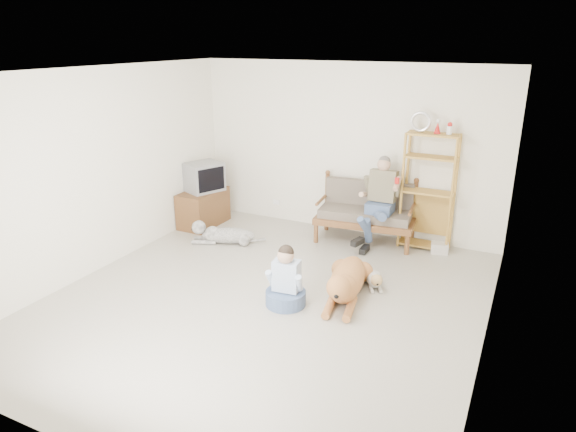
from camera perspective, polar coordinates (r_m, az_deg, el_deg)
The scene contains 17 objects.
floor at distance 6.36m, azimuth -2.51°, elevation -9.34°, with size 5.50×5.50×0.00m, color #BAB6A3.
ceiling at distance 5.59m, azimuth -2.93°, elevation 15.73°, with size 5.50×5.50×0.00m, color silver.
wall_back at distance 8.28m, azimuth 6.48°, elevation 7.36°, with size 5.00×5.00×0.00m, color white.
wall_front at distance 3.83m, azimuth -22.94°, elevation -8.64°, with size 5.00×5.00×0.00m, color white.
wall_left at distance 7.33m, azimuth -20.22°, elevation 4.72°, with size 5.50×5.50×0.00m, color white.
wall_right at distance 5.18m, azimuth 22.40°, elevation -1.31°, with size 5.50×5.50×0.00m, color white.
loveseat at distance 8.07m, azimuth 8.74°, elevation 0.57°, with size 1.56×0.85×0.95m.
man at distance 7.75m, azimuth 9.79°, elevation 0.90°, with size 0.53×0.75×1.22m.
etagere at distance 7.86m, azimuth 15.29°, elevation 2.75°, with size 0.78×0.34×2.05m.
book_stack at distance 7.96m, azimuth 16.49°, elevation -3.44°, with size 0.24×0.18×0.15m, color silver.
tv_stand at distance 8.83m, azimuth -9.42°, elevation 0.91°, with size 0.52×0.91×0.60m.
crt_tv at distance 8.68m, azimuth -9.31°, elevation 4.31°, with size 0.65×0.71×0.48m.
wall_outlet at distance 9.01m, azimuth -1.30°, elevation 1.55°, with size 0.12×0.02×0.08m, color white.
golden_retriever at distance 6.40m, azimuth 6.46°, elevation -7.21°, with size 0.60×1.64×0.50m.
shaggy_dog at distance 8.04m, azimuth -7.38°, elevation -2.01°, with size 1.12×0.59×0.36m.
terrier at distance 6.73m, azimuth 9.53°, elevation -6.94°, with size 0.37×0.57×0.24m.
child at distance 6.14m, azimuth -0.23°, elevation -7.51°, with size 0.49×0.49×0.77m.
Camera 1 is at (2.68, -4.89, 3.04)m, focal length 32.00 mm.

